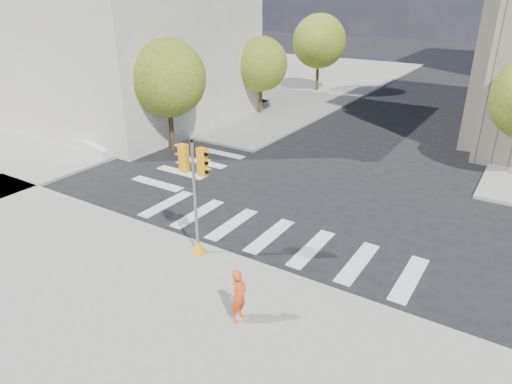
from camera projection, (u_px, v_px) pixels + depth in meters
ground at (296, 217)px, 19.28m from camera, size 160.00×160.00×0.00m
sidewalk_far_left at (244, 78)px, 49.11m from camera, size 28.00×40.00×0.15m
classical_building at (104, 26)px, 32.64m from camera, size 19.00×15.00×12.70m
tree_lw_near at (167, 78)px, 25.81m from camera, size 4.40×4.40×6.41m
tree_lw_mid at (261, 64)px, 33.70m from camera, size 4.00×4.00×5.77m
tree_lw_far at (319, 41)px, 41.10m from camera, size 4.80×4.80×6.95m
traffic_signal at (196, 208)px, 15.66m from camera, size 1.07×0.56×4.24m
photographer at (239, 296)px, 12.74m from camera, size 0.39×0.59×1.61m
planter_wall at (83, 143)px, 27.24m from camera, size 5.91×1.89×0.50m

